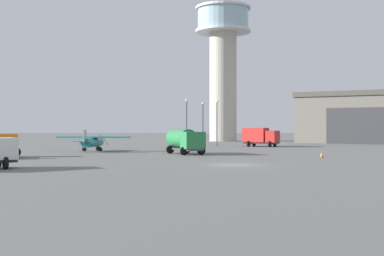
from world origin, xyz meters
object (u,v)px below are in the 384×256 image
at_px(light_post_centre, 217,119).
at_px(traffic_cone_near_right, 322,155).
at_px(light_post_east, 203,119).
at_px(truck_fuel_tanker_green, 185,140).
at_px(truck_box_red, 260,136).
at_px(light_post_north, 187,118).
at_px(control_tower, 223,56).
at_px(airplane_teal, 92,141).
at_px(truck_flatbed_orange, 4,146).

relative_size(light_post_centre, traffic_cone_near_right, 11.76).
height_order(light_post_east, light_post_centre, light_post_centre).
height_order(truck_fuel_tanker_green, light_post_east, light_post_east).
relative_size(truck_box_red, light_post_north, 0.76).
bearing_deg(control_tower, traffic_cone_near_right, -81.03).
xyz_separation_m(control_tower, traffic_cone_near_right, (9.43, -59.77, -18.81)).
height_order(airplane_teal, traffic_cone_near_right, airplane_teal).
distance_m(control_tower, truck_flatbed_orange, 67.69).
bearing_deg(control_tower, light_post_east, -97.95).
relative_size(control_tower, airplane_teal, 3.42).
xyz_separation_m(airplane_teal, traffic_cone_near_right, (27.88, -12.78, -1.05)).
xyz_separation_m(truck_fuel_tanker_green, light_post_centre, (4.11, 23.92, 2.97)).
bearing_deg(truck_fuel_tanker_green, traffic_cone_near_right, 37.45).
relative_size(airplane_teal, light_post_east, 1.34).
distance_m(truck_flatbed_orange, light_post_north, 40.31).
distance_m(airplane_teal, traffic_cone_near_right, 30.69).
relative_size(light_post_east, traffic_cone_near_right, 11.39).
distance_m(airplane_teal, truck_fuel_tanker_green, 14.10).
relative_size(light_post_north, light_post_centre, 1.06).
height_order(truck_flatbed_orange, traffic_cone_near_right, truck_flatbed_orange).
distance_m(airplane_teal, truck_box_red, 29.27).
bearing_deg(light_post_north, truck_box_red, -24.85).
bearing_deg(control_tower, truck_box_red, -79.62).
bearing_deg(traffic_cone_near_right, truck_flatbed_orange, -179.08).
bearing_deg(airplane_teal, control_tower, -17.17).
relative_size(airplane_teal, light_post_centre, 1.29).
bearing_deg(truck_box_red, light_post_north, -176.21).
xyz_separation_m(truck_box_red, light_post_east, (-9.50, 1.88, 2.82)).
bearing_deg(light_post_north, light_post_east, -52.68).
xyz_separation_m(truck_fuel_tanker_green, truck_box_red, (11.23, 22.74, 0.02)).
bearing_deg(truck_fuel_tanker_green, control_tower, 145.55).
bearing_deg(truck_flatbed_orange, light_post_north, -43.58).
height_order(truck_box_red, light_post_centre, light_post_centre).
bearing_deg(truck_box_red, control_tower, 129.03).
bearing_deg(light_post_north, airplane_teal, -117.07).
xyz_separation_m(control_tower, light_post_north, (-6.93, -24.46, -14.22)).
xyz_separation_m(light_post_north, traffic_cone_near_right, (16.36, -35.32, -4.59)).
bearing_deg(light_post_east, traffic_cone_near_right, -66.92).
bearing_deg(airplane_teal, truck_box_red, -50.80).
xyz_separation_m(control_tower, airplane_teal, (-18.45, -47.00, -17.76)).
height_order(truck_flatbed_orange, light_post_north, light_post_north).
xyz_separation_m(truck_flatbed_orange, light_post_centre, (23.37, 31.28, 3.43)).
bearing_deg(light_post_centre, airplane_teal, -133.24).
bearing_deg(light_post_east, light_post_centre, -16.25).
bearing_deg(airplane_teal, traffic_cone_near_right, -110.36).
bearing_deg(traffic_cone_near_right, truck_fuel_tanker_green, 155.77).
xyz_separation_m(truck_box_red, traffic_cone_near_right, (3.89, -29.54, -1.40)).
height_order(truck_fuel_tanker_green, traffic_cone_near_right, truck_fuel_tanker_green).
bearing_deg(truck_fuel_tanker_green, truck_box_red, 125.39).
bearing_deg(traffic_cone_near_right, control_tower, 98.97).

